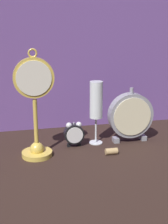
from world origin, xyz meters
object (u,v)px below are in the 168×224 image
at_px(mantel_clock_silver, 131,116).
at_px(champagne_flute, 96,104).
at_px(pocket_watch_on_stand, 35,111).
at_px(wine_cork, 112,151).
at_px(alarm_clock_twin_bell, 74,133).

height_order(mantel_clock_silver, champagne_flute, champagne_flute).
xyz_separation_m(pocket_watch_on_stand, wine_cork, (0.25, -0.05, -0.15)).
xyz_separation_m(alarm_clock_twin_bell, wine_cork, (0.11, -0.10, -0.04)).
bearing_deg(champagne_flute, alarm_clock_twin_bell, -170.54).
relative_size(pocket_watch_on_stand, champagne_flute, 1.54).
bearing_deg(pocket_watch_on_stand, wine_cork, -10.29).
bearing_deg(alarm_clock_twin_bell, wine_cork, -42.12).
bearing_deg(pocket_watch_on_stand, alarm_clock_twin_bell, 21.69).
xyz_separation_m(mantel_clock_silver, wine_cork, (-0.11, -0.10, -0.09)).
distance_m(alarm_clock_twin_bell, wine_cork, 0.16).
xyz_separation_m(mantel_clock_silver, champagne_flute, (-0.13, 0.01, 0.05)).
relative_size(alarm_clock_twin_bell, mantel_clock_silver, 0.45).
bearing_deg(wine_cork, pocket_watch_on_stand, 169.71).
bearing_deg(alarm_clock_twin_bell, pocket_watch_on_stand, -158.31).
height_order(alarm_clock_twin_bell, wine_cork, alarm_clock_twin_bell).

